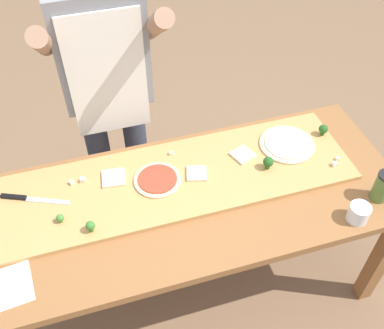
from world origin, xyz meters
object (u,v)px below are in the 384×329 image
Objects in this scene: pizza_whole_tomato_red at (158,180)px; recipe_note at (13,285)px; chefs_knife at (25,198)px; pizza_slice_far_right at (243,155)px; cook_center at (107,82)px; broccoli_floret_front_mid at (268,162)px; broccoli_floret_center_right at (90,226)px; cheese_crumble_a at (72,182)px; flour_cup at (358,214)px; pizza_slice_near_right at (114,178)px; broccoli_floret_back_left at (323,129)px; cheese_crumble_e at (171,153)px; broccoli_floret_center_left at (60,218)px; pizza_whole_white_garlic at (287,144)px; cheese_crumble_c at (83,180)px; prep_table at (198,209)px; pizza_slice_near_left at (197,174)px; cheese_crumble_b at (337,159)px; sauce_jar at (383,186)px; cheese_crumble_d at (334,164)px.

pizza_whole_tomato_red is 0.71m from recipe_note.
chefs_knife reaches higher than pizza_slice_far_right.
cook_center reaches higher than pizza_whole_tomato_red.
broccoli_floret_front_mid is 1.16× the size of broccoli_floret_center_right.
flour_cup is (1.10, -0.51, 0.01)m from cheese_crumble_a.
broccoli_floret_center_right reaches higher than pizza_slice_near_right.
broccoli_floret_front_mid is at bearing -159.53° from broccoli_floret_back_left.
cheese_crumble_e is at bearing 38.02° from broccoli_floret_center_right.
broccoli_floret_center_left is 0.68m from cook_center.
pizza_whole_white_garlic is (1.20, -0.02, 0.00)m from chefs_knife.
pizza_slice_far_right is at bearing 16.80° from broccoli_floret_center_right.
broccoli_floret_center_left is 0.22m from cheese_crumble_c.
cook_center is at bearing 138.66° from broccoli_floret_front_mid.
broccoli_floret_center_right is 0.35m from recipe_note.
broccoli_floret_front_mid reaches higher than chefs_knife.
prep_table is 0.74m from chefs_knife.
broccoli_floret_back_left is at bearing -23.18° from cook_center.
broccoli_floret_front_mid reaches higher than pizza_whole_white_garlic.
pizza_whole_white_garlic reaches higher than pizza_slice_far_right.
prep_table is 6.40× the size of chefs_knife.
broccoli_floret_front_mid is (0.92, 0.03, 0.01)m from broccoli_floret_center_left.
broccoli_floret_back_left is 1.51m from recipe_note.
pizza_slice_near_left is 0.17m from cheese_crumble_e.
broccoli_floret_center_right is at bearing -176.45° from cheese_crumble_b.
broccoli_floret_center_right reaches higher than pizza_whole_white_garlic.
flour_cup is 1.36m from recipe_note.
sauce_jar reaches higher than recipe_note.
cheese_crumble_a is 0.46m from cheese_crumble_e.
pizza_whole_tomato_red is 11.72× the size of cheese_crumble_a.
pizza_whole_white_garlic is at bearing -29.33° from cook_center.
cheese_crumble_d is at bearing -25.55° from pizza_slice_far_right.
pizza_slice_near_left is at bearing -11.95° from cheese_crumble_c.
cheese_crumble_b and cheese_crumble_e have the same top height.
sauce_jar is (0.47, -0.39, 0.05)m from pizza_slice_far_right.
broccoli_floret_back_left is 1.20m from cheese_crumble_a.
pizza_whole_tomato_red is at bearing 13.32° from broccoli_floret_center_left.
cheese_crumble_a is at bearing 168.56° from cheese_crumble_d.
cheese_crumble_c is 0.01× the size of cook_center.
pizza_slice_far_right is at bearing -2.94° from pizza_slice_near_right.
pizza_whole_white_garlic is at bearing 128.59° from cheese_crumble_d.
cheese_crumble_b is 0.18× the size of flour_cup.
chefs_knife is at bearing -171.26° from cheese_crumble_a.
cheese_crumble_c reaches higher than cheese_crumble_e.
prep_table is at bearing -78.81° from cheese_crumble_e.
sauce_jar reaches higher than pizza_slice_near_right.
cook_center is at bearing 114.57° from prep_table.
pizza_slice_far_right is at bearing 126.68° from broccoli_floret_front_mid.
cheese_crumble_e reaches higher than pizza_slice_far_right.
cheese_crumble_b is at bearing -9.77° from cheese_crumble_a.
flour_cup is (0.25, -0.36, -0.02)m from broccoli_floret_front_mid.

